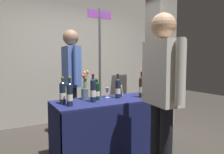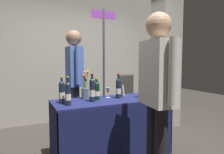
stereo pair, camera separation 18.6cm
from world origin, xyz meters
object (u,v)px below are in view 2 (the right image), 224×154
Objects in this scene: featured_wine_bottle at (68,93)px; flower_vase at (85,90)px; display_bottle_0 at (97,90)px; concrete_pillar at (166,45)px; taster_foreground_right at (157,86)px; booth_signpost at (104,60)px; tasting_table at (112,118)px; wine_glass_near_vendor at (108,90)px; vendor_presenter at (74,74)px.

featured_wine_bottle is 0.86× the size of flower_vase.
display_bottle_0 is 0.17m from flower_vase.
flower_vase is (-0.12, 0.11, -0.01)m from display_bottle_0.
display_bottle_0 is at bearing -158.32° from concrete_pillar.
concrete_pillar is 2.27m from taster_foreground_right.
booth_signpost is (0.63, 0.83, 0.42)m from flower_vase.
wine_glass_near_vendor is (0.00, 0.14, 0.36)m from tasting_table.
booth_signpost is (0.30, 0.86, 0.43)m from wine_glass_near_vendor.
concrete_pillar is 9.56× the size of featured_wine_bottle.
wine_glass_near_vendor is at bearing -109.43° from booth_signpost.
featured_wine_bottle is 0.19× the size of vendor_presenter.
concrete_pillar is at bearing 21.68° from display_bottle_0.
booth_signpost reaches higher than taster_foreground_right.
concrete_pillar is 1.94m from vendor_presenter.
display_bottle_0 is 0.16× the size of taster_foreground_right.
concrete_pillar is 8.22× the size of flower_vase.
wine_glass_near_vendor is (0.20, 0.08, -0.02)m from display_bottle_0.
display_bottle_0 is at bearing 163.51° from tasting_table.
vendor_presenter is (-0.11, 0.72, 0.17)m from display_bottle_0.
taster_foreground_right is 1.89m from booth_signpost.
wine_glass_near_vendor is 0.08× the size of taster_foreground_right.
vendor_presenter is (-0.31, 0.77, 0.55)m from tasting_table.
tasting_table is 0.69× the size of booth_signpost.
concrete_pillar is 1.83m from wine_glass_near_vendor.
concrete_pillar is 1.81× the size of vendor_presenter.
display_bottle_0 is at bearing -158.83° from wine_glass_near_vendor.
featured_wine_bottle is 0.67m from wine_glass_near_vendor.
tasting_table is 0.52m from flower_vase.
taster_foreground_right is (0.38, -1.64, -0.03)m from vendor_presenter.
flower_vase is 0.63m from vendor_presenter.
tasting_table is 1.31m from booth_signpost.
flower_vase reaches higher than display_bottle_0.
wine_glass_near_vendor reaches higher than tasting_table.
concrete_pillar reaches higher than display_bottle_0.
tasting_table is 0.43m from display_bottle_0.
vendor_presenter reaches higher than featured_wine_bottle.
tasting_table is at bearing -16.49° from display_bottle_0.
taster_foreground_right is 0.78× the size of booth_signpost.
vendor_presenter is at bearing -160.28° from booth_signpost.
flower_vase reaches higher than wine_glass_near_vendor.
featured_wine_bottle reaches higher than tasting_table.
display_bottle_0 is 1.98× the size of wine_glass_near_vendor.
tasting_table is 3.95× the size of flower_vase.
flower_vase is at bearing -162.64° from concrete_pillar.
concrete_pillar reaches higher than featured_wine_bottle.
concrete_pillar reaches higher than flower_vase.
featured_wine_bottle is at bearing -129.76° from booth_signpost.
booth_signpost is at bearing 70.57° from wine_glass_near_vendor.
display_bottle_0 reaches higher than wine_glass_near_vendor.
booth_signpost is at bearing 61.66° from display_bottle_0.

